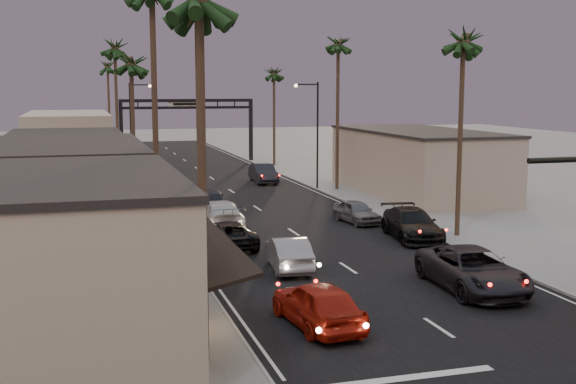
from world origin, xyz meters
TOP-DOWN VIEW (x-y plane):
  - ground at (0.00, 40.00)m, footprint 200.00×200.00m
  - road at (0.00, 45.00)m, footprint 14.00×120.00m
  - sidewalk_left at (-9.50, 52.00)m, footprint 5.00×92.00m
  - sidewalk_right at (9.50, 52.00)m, footprint 5.00×92.00m
  - storefront_near at (-13.00, 12.00)m, footprint 8.00×12.00m
  - storefront_mid at (-13.00, 26.00)m, footprint 8.00×14.00m
  - storefront_far at (-13.00, 42.00)m, footprint 8.00×16.00m
  - storefront_dist at (-13.00, 65.00)m, footprint 8.00×20.00m
  - building_right at (14.00, 40.00)m, footprint 8.00×18.00m
  - arch at (0.00, 70.00)m, footprint 15.20×0.40m
  - streetlight_right at (6.92, 45.00)m, footprint 2.13×0.30m
  - streetlight_left at (-6.92, 58.00)m, footprint 2.13×0.30m
  - palm_lc at (-8.60, 36.00)m, footprint 3.20×3.20m
  - palm_ld at (-8.60, 55.00)m, footprint 3.20×3.20m
  - palm_ra at (8.60, 24.00)m, footprint 3.20×3.20m
  - palm_rb at (8.60, 44.00)m, footprint 3.20×3.20m
  - palm_rc at (8.60, 64.00)m, footprint 3.20×3.20m
  - palm_far at (-8.30, 78.00)m, footprint 3.20×3.20m
  - oncoming_red at (-4.10, 11.38)m, footprint 2.49×5.13m
  - oncoming_pickup at (-4.63, 25.12)m, footprint 2.71×5.34m
  - oncoming_silver at (-2.79, 19.62)m, footprint 2.14×4.87m
  - oncoming_white at (-4.03, 30.62)m, footprint 2.57×5.94m
  - oncoming_dgrey at (-3.52, 36.37)m, footprint 2.25×5.00m
  - curbside_near at (3.70, 14.03)m, footprint 3.26×6.49m
  - curbside_black at (5.88, 24.30)m, footprint 3.18×6.16m
  - curbside_grey at (4.72, 29.80)m, footprint 2.16×4.37m
  - curbside_far at (3.90, 50.48)m, footprint 1.97×5.23m

SIDE VIEW (x-z plane):
  - ground at x=0.00m, z-range 0.00..0.00m
  - road at x=0.00m, z-range -0.01..0.01m
  - sidewalk_left at x=-9.50m, z-range 0.00..0.12m
  - sidewalk_right at x=9.50m, z-range 0.00..0.12m
  - curbside_grey at x=4.72m, z-range 0.00..1.43m
  - oncoming_pickup at x=-4.63m, z-range 0.00..1.45m
  - oncoming_silver at x=-2.79m, z-range 0.00..1.56m
  - oncoming_dgrey at x=-3.52m, z-range 0.00..1.67m
  - oncoming_red at x=-4.10m, z-range 0.00..1.69m
  - oncoming_white at x=-4.03m, z-range 0.00..1.70m
  - curbside_far at x=3.90m, z-range 0.00..1.70m
  - curbside_black at x=5.88m, z-range 0.00..1.71m
  - curbside_near at x=3.70m, z-range 0.00..1.76m
  - storefront_far at x=-13.00m, z-range 0.00..5.00m
  - building_right at x=14.00m, z-range 0.00..5.00m
  - storefront_near at x=-13.00m, z-range 0.00..5.50m
  - storefront_mid at x=-13.00m, z-range 0.00..5.50m
  - storefront_dist at x=-13.00m, z-range 0.00..6.00m
  - streetlight_right at x=6.92m, z-range 0.83..9.83m
  - streetlight_left at x=-6.92m, z-range 0.83..9.83m
  - arch at x=0.00m, z-range 1.90..9.17m
  - palm_lc at x=-8.60m, z-range 4.37..16.57m
  - palm_rc at x=8.60m, z-range 4.37..16.57m
  - palm_ra at x=8.60m, z-range 4.84..18.04m
  - palm_far at x=-8.30m, z-range 4.84..18.04m
  - palm_ld at x=-8.60m, z-range 5.32..19.52m
  - palm_rb at x=8.60m, z-range 5.32..19.52m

